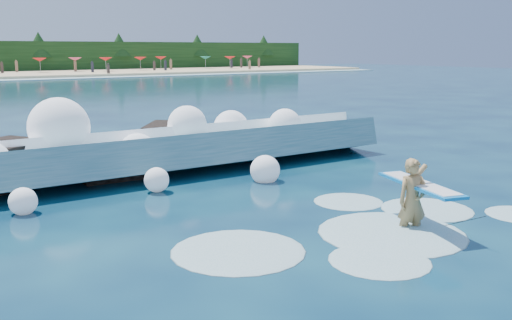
% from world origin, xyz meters
% --- Properties ---
extents(ground, '(200.00, 200.00, 0.00)m').
position_xyz_m(ground, '(0.00, 0.00, 0.00)').
color(ground, '#071D39').
rests_on(ground, ground).
extents(breaking_wave, '(20.11, 3.06, 1.73)m').
position_xyz_m(breaking_wave, '(-0.65, 7.26, 0.61)').
color(breaking_wave, teal).
rests_on(breaking_wave, ground).
extents(rock_cluster, '(8.70, 3.41, 1.54)m').
position_xyz_m(rock_cluster, '(-0.56, 8.04, 0.49)').
color(rock_cluster, black).
rests_on(rock_cluster, ground).
extents(surfer_with_board, '(1.32, 3.01, 1.86)m').
position_xyz_m(surfer_with_board, '(3.41, -1.23, 0.69)').
color(surfer_with_board, '#A6804D').
rests_on(surfer_with_board, ground).
extents(wave_spray, '(14.94, 4.98, 2.56)m').
position_xyz_m(wave_spray, '(-0.85, 7.22, 1.18)').
color(wave_spray, white).
rests_on(wave_spray, ground).
extents(surf_foam, '(8.89, 5.19, 0.16)m').
position_xyz_m(surf_foam, '(2.41, -0.84, 0.00)').
color(surf_foam, silver).
rests_on(surf_foam, ground).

